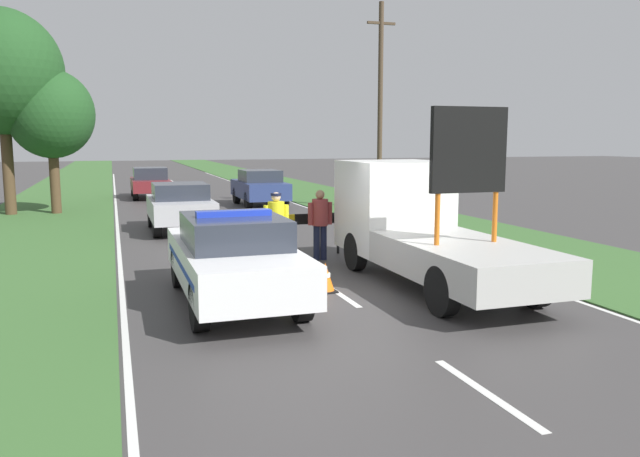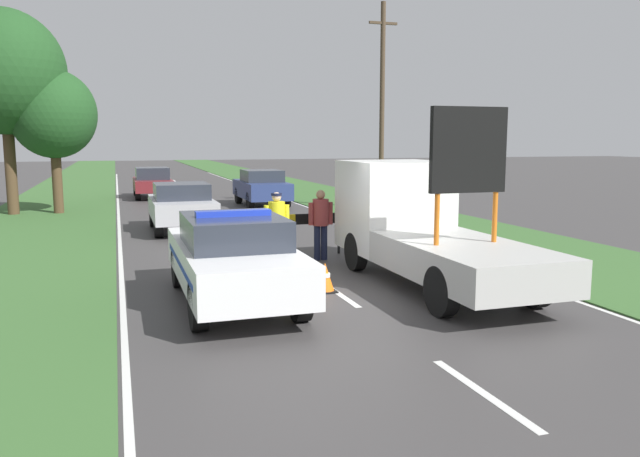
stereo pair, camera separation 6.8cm
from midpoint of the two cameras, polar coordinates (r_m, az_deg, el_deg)
ground_plane at (r=11.78m, az=1.68°, el=-5.85°), size 160.00×160.00×0.00m
lane_markings at (r=25.62m, az=-9.27°, el=1.64°), size 7.77×60.58×0.01m
grass_verge_left at (r=30.98m, az=-22.49°, el=2.25°), size 4.71×120.00×0.03m
grass_verge_right at (r=32.52m, az=0.22°, el=3.11°), size 4.71×120.00×0.03m
police_car at (r=11.00m, az=-7.79°, el=-2.59°), size 1.84×4.87×1.65m
work_truck at (r=12.88m, az=9.08°, el=0.44°), size 2.02×6.04×3.41m
road_barrier at (r=15.29m, az=-2.17°, el=0.61°), size 2.86×0.08×1.04m
police_officer at (r=14.28m, az=-3.84°, el=0.63°), size 0.60×0.38×1.66m
pedestrian_civilian at (r=14.77m, az=0.19°, el=0.87°), size 0.60×0.38×1.67m
traffic_cone_near_police at (r=11.75m, az=0.63°, el=-4.49°), size 0.41×0.41×0.56m
traffic_cone_centre_front at (r=15.60m, az=-8.46°, el=-1.35°), size 0.44×0.44×0.61m
traffic_cone_near_truck at (r=17.36m, az=6.58°, el=-0.23°), size 0.50×0.50×0.69m
traffic_cone_behind_barrier at (r=14.05m, az=-6.51°, el=-2.17°), size 0.51×0.51×0.70m
queued_car_sedan_silver at (r=20.02m, az=-12.45°, el=2.06°), size 1.84×3.91×1.51m
queued_car_hatch_blue at (r=27.27m, az=-5.29°, el=3.79°), size 1.79×4.17×1.56m
queued_car_wagon_maroon at (r=32.02m, az=-15.01°, el=4.14°), size 1.77×4.25×1.50m
roadside_tree_near_left at (r=26.52m, az=-26.86°, el=12.62°), size 4.42×4.42×7.67m
roadside_tree_near_right at (r=26.12m, az=-23.13°, el=9.56°), size 3.21×3.21×5.51m
utility_pole at (r=25.91m, az=5.77°, el=11.20°), size 1.20×0.20×8.29m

